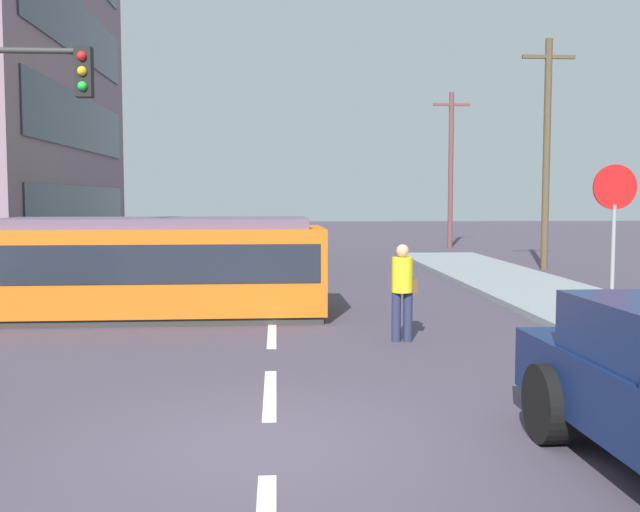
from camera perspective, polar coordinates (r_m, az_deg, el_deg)
ground_plane at (r=17.44m, az=-3.59°, el=-3.65°), size 120.00×120.00×0.00m
lane_stripe_1 at (r=9.59m, az=-3.82°, el=-10.39°), size 0.16×2.40×0.01m
lane_stripe_2 at (r=13.50m, az=-3.67°, el=-6.03°), size 0.16×2.40×0.01m
lane_stripe_3 at (r=21.62m, az=-3.54°, el=-2.06°), size 0.16×2.40×0.01m
lane_stripe_4 at (r=27.59m, az=-3.50°, el=-0.65°), size 0.16×2.40×0.01m
streetcar_tram at (r=15.73m, az=-12.22°, el=-0.75°), size 6.83×2.67×2.05m
city_bus at (r=22.23m, az=-7.29°, el=0.79°), size 2.58×5.19×1.84m
pedestrian_crossing at (r=12.87m, az=6.30°, el=-2.34°), size 0.46×0.36×1.67m
parked_sedan_mid at (r=20.17m, az=-17.75°, el=-0.97°), size 2.01×4.59×1.19m
parked_sedan_far at (r=26.86m, az=-14.75°, el=0.40°), size 2.00×4.56×1.19m
stop_sign at (r=13.66m, az=21.45°, el=3.04°), size 0.76×0.07×2.88m
utility_pole_mid at (r=26.68m, az=16.84°, el=7.71°), size 1.80×0.24×7.76m
utility_pole_far at (r=37.54m, az=9.91°, el=6.70°), size 1.80×0.24×7.58m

